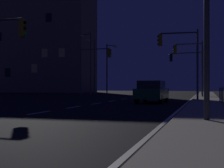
# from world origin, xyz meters

# --- Properties ---
(ground_plane) EXTENTS (112.00, 112.00, 0.00)m
(ground_plane) POSITION_xyz_m (0.00, 17.50, 0.00)
(ground_plane) COLOR black
(ground_plane) RESTS_ON ground
(sidewalk_right) EXTENTS (2.15, 77.00, 0.14)m
(sidewalk_right) POSITION_xyz_m (7.23, 17.50, 0.07)
(sidewalk_right) COLOR #9E937F
(sidewalk_right) RESTS_ON ground
(lane_markings_center) EXTENTS (0.14, 50.00, 0.01)m
(lane_markings_center) POSITION_xyz_m (0.00, 21.00, 0.01)
(lane_markings_center) COLOR silver
(lane_markings_center) RESTS_ON ground
(lane_edge_line) EXTENTS (0.14, 53.00, 0.01)m
(lane_edge_line) POSITION_xyz_m (5.90, 22.50, 0.01)
(lane_edge_line) COLOR silver
(lane_edge_line) RESTS_ON ground
(car) EXTENTS (1.91, 4.43, 1.57)m
(car) POSITION_xyz_m (3.49, 19.07, 0.82)
(car) COLOR #14592D
(car) RESTS_ON ground
(traffic_light_far_left) EXTENTS (4.08, 0.80, 5.38)m
(traffic_light_far_left) POSITION_xyz_m (4.98, 37.25, 3.94)
(traffic_light_far_left) COLOR #38383D
(traffic_light_far_left) RESTS_ON sidewalk_right
(traffic_light_overhead_east) EXTENTS (3.18, 0.43, 5.47)m
(traffic_light_overhead_east) POSITION_xyz_m (5.26, 21.96, 3.95)
(traffic_light_overhead_east) COLOR #4C4C51
(traffic_light_overhead_east) RESTS_ON sidewalk_right
(traffic_light_mid_left) EXTENTS (3.84, 0.42, 5.65)m
(traffic_light_mid_left) POSITION_xyz_m (-5.17, 31.24, 3.97)
(traffic_light_mid_left) COLOR #4C4C51
(traffic_light_mid_left) RESTS_ON ground
(traffic_light_mid_right) EXTENTS (3.01, 0.34, 5.56)m
(traffic_light_mid_right) POSITION_xyz_m (5.63, 29.82, 3.99)
(traffic_light_mid_right) COLOR #4C4C51
(traffic_light_mid_right) RESTS_ON sidewalk_right
(street_lamp_median) EXTENTS (0.85, 1.43, 7.26)m
(street_lamp_median) POSITION_xyz_m (-6.95, 36.33, 4.33)
(street_lamp_median) COLOR #4C4C51
(street_lamp_median) RESTS_ON ground
(street_lamp_mid_block) EXTENTS (1.38, 1.52, 7.38)m
(street_lamp_mid_block) POSITION_xyz_m (-6.77, 42.68, 4.43)
(street_lamp_mid_block) COLOR #2D3033
(street_lamp_mid_block) RESTS_ON ground
(street_lamp_far_end) EXTENTS (1.95, 1.34, 8.15)m
(street_lamp_far_end) POSITION_xyz_m (-7.45, 36.06, 4.86)
(street_lamp_far_end) COLOR #4C4C51
(street_lamp_far_end) RESTS_ON ground
(building_distant) EXTENTS (23.36, 8.43, 21.47)m
(building_distant) POSITION_xyz_m (-24.55, 51.27, 10.73)
(building_distant) COLOR #6B6056
(building_distant) RESTS_ON ground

